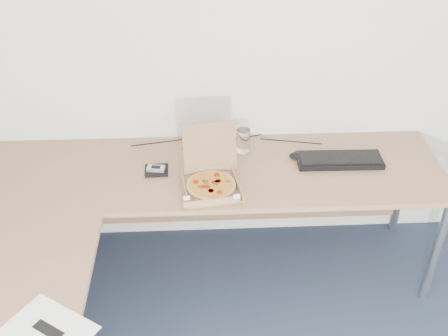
{
  "coord_description": "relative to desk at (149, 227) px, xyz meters",
  "views": [
    {
      "loc": [
        -0.56,
        -1.03,
        2.41
      ],
      "look_at": [
        -0.45,
        1.28,
        0.82
      ],
      "focal_mm": 43.78,
      "sensor_mm": 36.0,
      "label": 1
    }
  ],
  "objects": [
    {
      "name": "room_shell",
      "position": [
        0.82,
        -0.97,
        0.55
      ],
      "size": [
        3.5,
        3.5,
        2.5
      ],
      "primitive_type": null,
      "color": "silver",
      "rests_on": "ground"
    },
    {
      "name": "desk",
      "position": [
        0.0,
        0.0,
        0.0
      ],
      "size": [
        2.5,
        2.2,
        0.73
      ],
      "color": "#9B6F4E",
      "rests_on": "ground"
    },
    {
      "name": "pizza_box",
      "position": [
        0.3,
        0.27,
        0.06
      ],
      "size": [
        0.28,
        0.33,
        0.29
      ],
      "rotation": [
        0.0,
        0.0,
        0.15
      ],
      "color": "#A57751",
      "rests_on": "desk"
    },
    {
      "name": "drinking_glass",
      "position": [
        0.5,
        0.61,
        0.1
      ],
      "size": [
        0.08,
        0.08,
        0.13
      ],
      "primitive_type": "cylinder",
      "color": "white",
      "rests_on": "desk"
    },
    {
      "name": "keyboard",
      "position": [
        1.02,
        0.46,
        0.04
      ],
      "size": [
        0.47,
        0.17,
        0.03
      ],
      "primitive_type": "cube",
      "rotation": [
        0.0,
        0.0,
        -0.02
      ],
      "color": "black",
      "rests_on": "desk"
    },
    {
      "name": "mouse",
      "position": [
        0.79,
        0.52,
        0.05
      ],
      "size": [
        0.11,
        0.09,
        0.03
      ],
      "primitive_type": "ellipsoid",
      "rotation": [
        0.0,
        0.0,
        -0.3
      ],
      "color": "black",
      "rests_on": "desk"
    },
    {
      "name": "wallet",
      "position": [
        0.02,
        0.42,
        0.04
      ],
      "size": [
        0.13,
        0.11,
        0.02
      ],
      "primitive_type": "cube",
      "rotation": [
        0.0,
        0.0,
        0.03
      ],
      "color": "black",
      "rests_on": "desk"
    },
    {
      "name": "phone",
      "position": [
        0.01,
        0.41,
        0.06
      ],
      "size": [
        0.1,
        0.06,
        0.02
      ],
      "primitive_type": "cube",
      "rotation": [
        0.0,
        0.0,
        -0.16
      ],
      "color": "#B2B5BA",
      "rests_on": "wallet"
    },
    {
      "name": "paper_sheet",
      "position": [
        -0.34,
        -0.62,
        0.03
      ],
      "size": [
        0.4,
        0.38,
        0.0
      ],
      "primitive_type": "cube",
      "rotation": [
        0.0,
        0.0,
        -0.59
      ],
      "color": "white",
      "rests_on": "desk"
    },
    {
      "name": "cable_bundle",
      "position": [
        0.38,
        0.71,
        0.03
      ],
      "size": [
        0.53,
        0.11,
        0.01
      ],
      "primitive_type": null,
      "rotation": [
        0.0,
        0.0,
        0.14
      ],
      "color": "black",
      "rests_on": "desk"
    }
  ]
}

